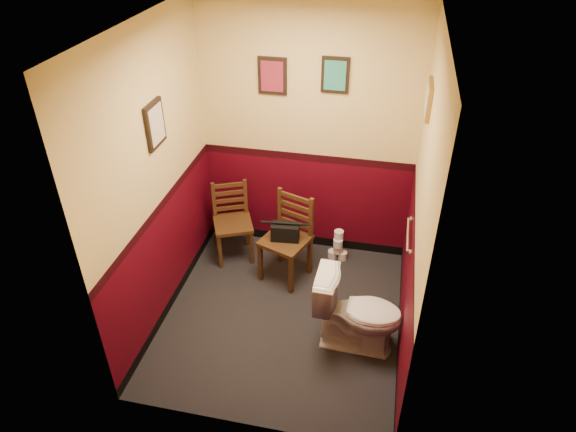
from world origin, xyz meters
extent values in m
cube|color=black|center=(0.00, 0.00, 0.00)|extent=(2.20, 2.40, 0.00)
cube|color=silver|center=(0.00, 0.00, 2.70)|extent=(2.20, 2.40, 0.00)
cube|color=#41040F|center=(0.00, 1.20, 1.35)|extent=(2.20, 0.00, 2.70)
cube|color=#41040F|center=(0.00, -1.20, 1.35)|extent=(2.20, 0.00, 2.70)
cube|color=#41040F|center=(-1.10, 0.00, 1.35)|extent=(0.00, 2.40, 2.70)
cube|color=#41040F|center=(1.10, 0.00, 1.35)|extent=(0.00, 2.40, 2.70)
cylinder|color=silver|center=(1.07, 0.25, 0.95)|extent=(0.03, 0.50, 0.03)
cylinder|color=silver|center=(1.09, 0.00, 0.95)|extent=(0.02, 0.06, 0.06)
cylinder|color=silver|center=(1.09, 0.50, 0.95)|extent=(0.02, 0.06, 0.06)
cube|color=black|center=(-0.35, 1.18, 1.95)|extent=(0.28, 0.03, 0.36)
cube|color=maroon|center=(-0.35, 1.17, 1.95)|extent=(0.22, 0.01, 0.30)
cube|color=black|center=(0.25, 1.18, 2.00)|extent=(0.26, 0.03, 0.34)
cube|color=#288168|center=(0.25, 1.17, 2.00)|extent=(0.20, 0.01, 0.28)
cube|color=black|center=(-1.08, 0.10, 1.85)|extent=(0.03, 0.30, 0.38)
cube|color=#BFAF96|center=(-1.07, 0.10, 1.85)|extent=(0.01, 0.24, 0.31)
cube|color=olive|center=(1.08, 0.60, 2.05)|extent=(0.03, 0.34, 0.28)
cube|color=#BFAF96|center=(1.07, 0.60, 2.05)|extent=(0.01, 0.28, 0.22)
imported|color=white|center=(0.72, -0.20, 0.38)|extent=(0.78, 0.45, 0.76)
cylinder|color=silver|center=(0.96, -0.08, 0.06)|extent=(0.13, 0.13, 0.13)
cylinder|color=silver|center=(0.96, -0.08, 0.27)|extent=(0.02, 0.02, 0.36)
cube|color=#3E2712|center=(-0.72, 0.81, 0.43)|extent=(0.53, 0.53, 0.04)
cube|color=#3E2712|center=(-0.81, 0.59, 0.21)|extent=(0.05, 0.05, 0.43)
cube|color=#3E2712|center=(-0.95, 0.90, 0.21)|extent=(0.05, 0.05, 0.43)
cube|color=#3E2712|center=(-0.50, 0.73, 0.21)|extent=(0.05, 0.05, 0.43)
cube|color=#3E2712|center=(-0.64, 1.04, 0.21)|extent=(0.05, 0.05, 0.43)
cube|color=#3E2712|center=(-0.95, 0.90, 0.64)|extent=(0.05, 0.05, 0.43)
cube|color=#3E2712|center=(-0.64, 1.04, 0.64)|extent=(0.05, 0.05, 0.43)
cube|color=#3E2712|center=(-0.80, 0.97, 0.52)|extent=(0.30, 0.15, 0.04)
cube|color=#3E2712|center=(-0.80, 0.97, 0.62)|extent=(0.30, 0.15, 0.04)
cube|color=#3E2712|center=(-0.80, 0.97, 0.71)|extent=(0.30, 0.15, 0.04)
cube|color=#3E2712|center=(-0.80, 0.97, 0.81)|extent=(0.30, 0.15, 0.04)
cube|color=#3E2712|center=(-0.10, 0.59, 0.46)|extent=(0.56, 0.56, 0.04)
cube|color=#3E2712|center=(-0.34, 0.48, 0.23)|extent=(0.05, 0.05, 0.46)
cube|color=#3E2712|center=(-0.21, 0.83, 0.23)|extent=(0.05, 0.05, 0.46)
cube|color=#3E2712|center=(0.01, 0.35, 0.23)|extent=(0.05, 0.05, 0.46)
cube|color=#3E2712|center=(0.14, 0.70, 0.23)|extent=(0.05, 0.05, 0.46)
cube|color=#3E2712|center=(-0.21, 0.83, 0.70)|extent=(0.05, 0.05, 0.46)
cube|color=#3E2712|center=(0.14, 0.70, 0.70)|extent=(0.05, 0.05, 0.46)
cube|color=#3E2712|center=(-0.03, 0.77, 0.57)|extent=(0.34, 0.15, 0.05)
cube|color=#3E2712|center=(-0.03, 0.77, 0.67)|extent=(0.34, 0.15, 0.05)
cube|color=#3E2712|center=(-0.03, 0.77, 0.77)|extent=(0.34, 0.15, 0.05)
cube|color=#3E2712|center=(-0.03, 0.77, 0.88)|extent=(0.34, 0.15, 0.05)
cube|color=black|center=(-0.10, 0.59, 0.57)|extent=(0.29, 0.17, 0.18)
cylinder|color=black|center=(-0.10, 0.59, 0.68)|extent=(0.25, 0.05, 0.02)
cylinder|color=silver|center=(0.34, 1.00, 0.05)|extent=(0.10, 0.10, 0.09)
cylinder|color=silver|center=(0.46, 1.00, 0.05)|extent=(0.10, 0.10, 0.09)
cylinder|color=silver|center=(0.40, 0.99, 0.14)|extent=(0.10, 0.10, 0.09)
cylinder|color=silver|center=(0.40, 0.97, 0.23)|extent=(0.10, 0.10, 0.09)
cylinder|color=silver|center=(0.40, 1.00, 0.32)|extent=(0.10, 0.10, 0.09)
camera|label=1|loc=(0.79, -3.48, 3.56)|focal=32.00mm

